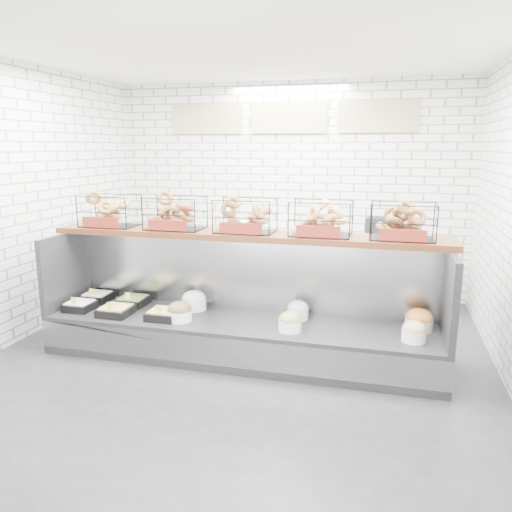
# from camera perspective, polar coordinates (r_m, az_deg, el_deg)

# --- Properties ---
(ground) EXTENTS (5.50, 5.50, 0.00)m
(ground) POSITION_cam_1_polar(r_m,az_deg,el_deg) (4.99, -2.83, -12.68)
(ground) COLOR black
(ground) RESTS_ON ground
(room_shell) EXTENTS (5.02, 5.51, 3.01)m
(room_shell) POSITION_cam_1_polar(r_m,az_deg,el_deg) (5.09, -1.00, 11.79)
(room_shell) COLOR silver
(room_shell) RESTS_ON ground
(display_case) EXTENTS (4.00, 0.90, 1.20)m
(display_case) POSITION_cam_1_polar(r_m,az_deg,el_deg) (5.17, -1.80, -7.83)
(display_case) COLOR black
(display_case) RESTS_ON ground
(bagel_shelf) EXTENTS (4.10, 0.50, 0.40)m
(bagel_shelf) POSITION_cam_1_polar(r_m,az_deg,el_deg) (5.06, -1.25, 4.24)
(bagel_shelf) COLOR #3E1C0D
(bagel_shelf) RESTS_ON display_case
(prep_counter) EXTENTS (4.00, 0.60, 1.20)m
(prep_counter) POSITION_cam_1_polar(r_m,az_deg,el_deg) (7.07, 2.97, -1.05)
(prep_counter) COLOR #93969B
(prep_counter) RESTS_ON ground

